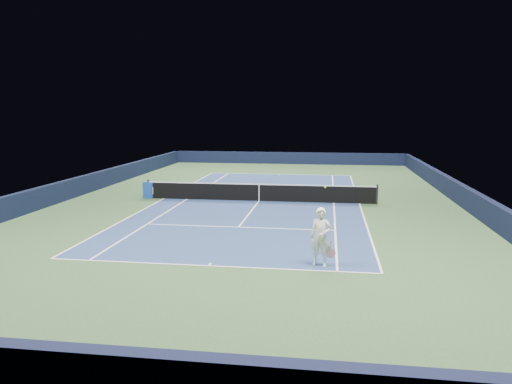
# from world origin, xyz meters

# --- Properties ---
(ground) EXTENTS (40.00, 40.00, 0.00)m
(ground) POSITION_xyz_m (0.00, 0.00, 0.00)
(ground) COLOR #2F4D2A
(ground) RESTS_ON ground
(wall_far) EXTENTS (22.00, 0.35, 1.10)m
(wall_far) POSITION_xyz_m (0.00, 19.82, 0.55)
(wall_far) COLOR black
(wall_far) RESTS_ON ground
(wall_near) EXTENTS (22.00, 0.35, 1.10)m
(wall_near) POSITION_xyz_m (0.00, -19.82, 0.55)
(wall_near) COLOR black
(wall_near) RESTS_ON ground
(wall_right) EXTENTS (0.35, 40.00, 1.10)m
(wall_right) POSITION_xyz_m (10.82, 0.00, 0.55)
(wall_right) COLOR black
(wall_right) RESTS_ON ground
(wall_left) EXTENTS (0.35, 40.00, 1.10)m
(wall_left) POSITION_xyz_m (-10.82, 0.00, 0.55)
(wall_left) COLOR black
(wall_left) RESTS_ON ground
(court_surface) EXTENTS (10.97, 23.77, 0.01)m
(court_surface) POSITION_xyz_m (0.00, 0.00, 0.00)
(court_surface) COLOR navy
(court_surface) RESTS_ON ground
(baseline_far) EXTENTS (10.97, 0.08, 0.00)m
(baseline_far) POSITION_xyz_m (0.00, 11.88, 0.01)
(baseline_far) COLOR white
(baseline_far) RESTS_ON ground
(baseline_near) EXTENTS (10.97, 0.08, 0.00)m
(baseline_near) POSITION_xyz_m (0.00, -11.88, 0.01)
(baseline_near) COLOR white
(baseline_near) RESTS_ON ground
(sideline_doubles_right) EXTENTS (0.08, 23.77, 0.00)m
(sideline_doubles_right) POSITION_xyz_m (5.49, 0.00, 0.01)
(sideline_doubles_right) COLOR white
(sideline_doubles_right) RESTS_ON ground
(sideline_doubles_left) EXTENTS (0.08, 23.77, 0.00)m
(sideline_doubles_left) POSITION_xyz_m (-5.49, 0.00, 0.01)
(sideline_doubles_left) COLOR white
(sideline_doubles_left) RESTS_ON ground
(sideline_singles_right) EXTENTS (0.08, 23.77, 0.00)m
(sideline_singles_right) POSITION_xyz_m (4.12, 0.00, 0.01)
(sideline_singles_right) COLOR white
(sideline_singles_right) RESTS_ON ground
(sideline_singles_left) EXTENTS (0.08, 23.77, 0.00)m
(sideline_singles_left) POSITION_xyz_m (-4.12, 0.00, 0.01)
(sideline_singles_left) COLOR white
(sideline_singles_left) RESTS_ON ground
(service_line_far) EXTENTS (8.23, 0.08, 0.00)m
(service_line_far) POSITION_xyz_m (0.00, 6.40, 0.01)
(service_line_far) COLOR white
(service_line_far) RESTS_ON ground
(service_line_near) EXTENTS (8.23, 0.08, 0.00)m
(service_line_near) POSITION_xyz_m (0.00, -6.40, 0.01)
(service_line_near) COLOR white
(service_line_near) RESTS_ON ground
(center_service_line) EXTENTS (0.08, 12.80, 0.00)m
(center_service_line) POSITION_xyz_m (0.00, 0.00, 0.01)
(center_service_line) COLOR white
(center_service_line) RESTS_ON ground
(center_mark_far) EXTENTS (0.08, 0.30, 0.00)m
(center_mark_far) POSITION_xyz_m (0.00, 11.73, 0.01)
(center_mark_far) COLOR white
(center_mark_far) RESTS_ON ground
(center_mark_near) EXTENTS (0.08, 0.30, 0.00)m
(center_mark_near) POSITION_xyz_m (0.00, -11.73, 0.01)
(center_mark_near) COLOR white
(center_mark_near) RESTS_ON ground
(tennis_net) EXTENTS (12.90, 0.10, 1.07)m
(tennis_net) POSITION_xyz_m (0.00, 0.00, 0.50)
(tennis_net) COLOR black
(tennis_net) RESTS_ON ground
(sponsor_cube) EXTENTS (0.65, 0.60, 0.93)m
(sponsor_cube) POSITION_xyz_m (-6.40, 0.14, 0.47)
(sponsor_cube) COLOR #1C49AA
(sponsor_cube) RESTS_ON ground
(tennis_player) EXTENTS (0.87, 1.32, 2.46)m
(tennis_player) POSITION_xyz_m (3.58, -11.33, 0.95)
(tennis_player) COLOR white
(tennis_player) RESTS_ON ground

